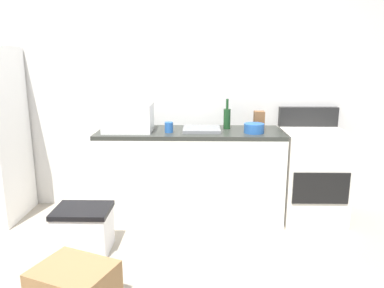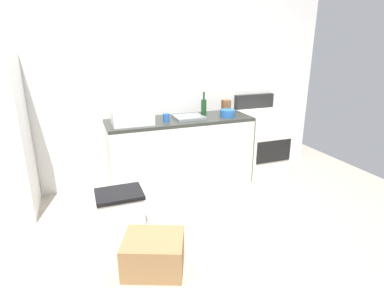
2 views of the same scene
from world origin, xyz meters
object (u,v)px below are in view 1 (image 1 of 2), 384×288
object	(u,v)px
wine_bottle	(227,118)
cardboard_box_large	(74,287)
microwave	(128,118)
knife_block	(259,120)
storage_bin	(84,229)
mixing_bowl	(254,128)
stove_oven	(311,173)
coffee_mug	(169,127)

from	to	relation	value
wine_bottle	cardboard_box_large	bearing A→B (deg)	-124.80
wine_bottle	cardboard_box_large	world-z (taller)	wine_bottle
microwave	knife_block	distance (m)	1.29
wine_bottle	storage_bin	world-z (taller)	wine_bottle
storage_bin	knife_block	bearing A→B (deg)	27.24
mixing_bowl	microwave	bearing A→B (deg)	177.51
microwave	cardboard_box_large	xyz separation A→B (m)	(-0.12, -1.41, -0.89)
stove_oven	wine_bottle	distance (m)	1.02
coffee_mug	mixing_bowl	xyz separation A→B (m)	(0.81, -0.00, -0.00)
knife_block	microwave	bearing A→B (deg)	-173.73
wine_bottle	microwave	bearing A→B (deg)	-171.03
cardboard_box_large	storage_bin	size ratio (longest dim) A/B	1.06
knife_block	storage_bin	bearing A→B (deg)	-152.76
knife_block	mixing_bowl	size ratio (longest dim) A/B	0.95
stove_oven	wine_bottle	bearing A→B (deg)	173.53
knife_block	storage_bin	world-z (taller)	knife_block
microwave	stove_oven	bearing A→B (deg)	1.75
wine_bottle	mixing_bowl	bearing A→B (deg)	-40.02
cardboard_box_large	knife_block	bearing A→B (deg)	47.84
microwave	mixing_bowl	bearing A→B (deg)	-2.49
knife_block	cardboard_box_large	xyz separation A→B (m)	(-1.40, -1.55, -0.85)
stove_oven	mixing_bowl	xyz separation A→B (m)	(-0.61, -0.11, 0.48)
knife_block	mixing_bowl	world-z (taller)	knife_block
storage_bin	coffee_mug	bearing A→B (deg)	42.17
coffee_mug	mixing_bowl	distance (m)	0.81
microwave	knife_block	bearing A→B (deg)	6.27
microwave	knife_block	xyz separation A→B (m)	(1.28, 0.14, -0.05)
coffee_mug	storage_bin	xyz separation A→B (m)	(-0.68, -0.62, -0.76)
wine_bottle	coffee_mug	distance (m)	0.60
wine_bottle	knife_block	xyz separation A→B (m)	(0.32, -0.01, -0.02)
storage_bin	stove_oven	bearing A→B (deg)	18.94
stove_oven	knife_block	distance (m)	0.75
stove_oven	coffee_mug	xyz separation A→B (m)	(-1.42, -0.10, 0.48)
wine_bottle	mixing_bowl	world-z (taller)	wine_bottle
stove_oven	wine_bottle	size ratio (longest dim) A/B	3.67
knife_block	storage_bin	xyz separation A→B (m)	(-1.57, -0.81, -0.80)
microwave	mixing_bowl	distance (m)	1.21
cardboard_box_large	microwave	bearing A→B (deg)	85.06
wine_bottle	cardboard_box_large	size ratio (longest dim) A/B	0.62
stove_oven	storage_bin	world-z (taller)	stove_oven
microwave	mixing_bowl	xyz separation A→B (m)	(1.21, -0.05, -0.09)
microwave	cardboard_box_large	distance (m)	1.67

